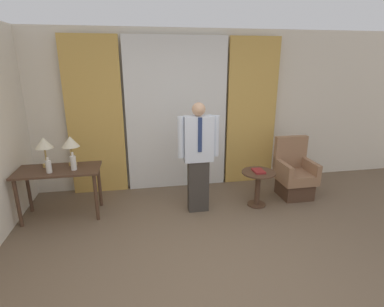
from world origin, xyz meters
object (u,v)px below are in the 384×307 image
at_px(bottle_by_lamp, 49,166).
at_px(person, 198,154).
at_px(table_lamp_left, 44,144).
at_px(bottle_near_edge, 73,163).
at_px(desk, 59,176).
at_px(book, 259,171).
at_px(armchair, 294,176).
at_px(table_lamp_right, 70,143).
at_px(side_table, 258,183).

distance_m(bottle_by_lamp, person, 2.06).
xyz_separation_m(table_lamp_left, bottle_near_edge, (0.41, -0.21, -0.23)).
xyz_separation_m(desk, book, (2.92, -0.21, -0.04)).
height_order(armchair, book, armchair).
bearing_deg(desk, table_lamp_left, 141.79).
bearing_deg(desk, armchair, 0.47).
relative_size(table_lamp_left, table_lamp_right, 1.00).
height_order(table_lamp_left, person, person).
distance_m(desk, armchair, 3.67).
height_order(bottle_by_lamp, book, bottle_by_lamp).
bearing_deg(side_table, table_lamp_right, 172.81).
distance_m(bottle_near_edge, person, 1.76).
height_order(side_table, book, book).
bearing_deg(desk, book, -4.16).
relative_size(desk, person, 0.69).
distance_m(desk, person, 2.01).
relative_size(side_table, book, 2.53).
xyz_separation_m(bottle_near_edge, person, (1.75, -0.12, 0.06)).
xyz_separation_m(table_lamp_left, table_lamp_right, (0.36, 0.00, 0.00)).
distance_m(person, side_table, 1.07).
xyz_separation_m(table_lamp_left, book, (3.09, -0.35, -0.49)).
bearing_deg(armchair, bottle_by_lamp, -177.63).
height_order(table_lamp_right, book, table_lamp_right).
bearing_deg(armchair, bottle_near_edge, -178.33).
bearing_deg(table_lamp_right, person, -10.31).
xyz_separation_m(desk, side_table, (2.92, -0.21, -0.23)).
xyz_separation_m(bottle_by_lamp, side_table, (3.00, -0.08, -0.44)).
bearing_deg(bottle_by_lamp, table_lamp_right, 45.65).
height_order(bottle_near_edge, person, person).
xyz_separation_m(person, book, (0.94, -0.02, -0.32)).
bearing_deg(desk, bottle_by_lamp, -122.96).
distance_m(bottle_near_edge, book, 2.70).
relative_size(bottle_near_edge, person, 0.16).
distance_m(desk, book, 2.92).
distance_m(desk, bottle_by_lamp, 0.25).
height_order(table_lamp_right, person, person).
bearing_deg(armchair, table_lamp_right, 178.20).
height_order(table_lamp_left, side_table, table_lamp_left).
height_order(person, side_table, person).
xyz_separation_m(armchair, book, (-0.74, -0.24, 0.22)).
bearing_deg(person, armchair, 7.42).
height_order(bottle_by_lamp, armchair, armchair).
relative_size(bottle_by_lamp, armchair, 0.22).
distance_m(bottle_by_lamp, book, 3.01).
bearing_deg(table_lamp_right, desk, -141.79).
distance_m(desk, bottle_near_edge, 0.32).
xyz_separation_m(bottle_by_lamp, book, (3.00, -0.09, -0.24)).
height_order(table_lamp_right, side_table, table_lamp_right).
bearing_deg(side_table, bottle_by_lamp, 178.44).
height_order(table_lamp_right, armchair, table_lamp_right).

